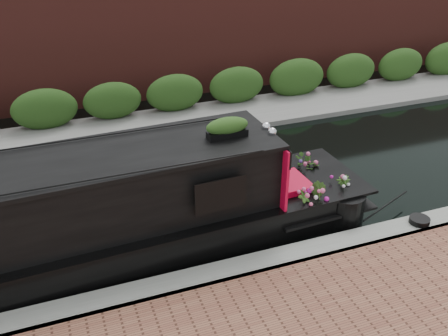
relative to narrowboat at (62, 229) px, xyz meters
name	(u,v)px	position (x,y,z in m)	size (l,w,h in m)	color
ground	(151,201)	(2.09, 1.78, -0.87)	(80.00, 80.00, 0.00)	black
near_bank_coping	(191,289)	(2.09, -1.52, -0.87)	(40.00, 0.60, 0.50)	gray
far_bank_path	(120,133)	(2.09, 5.98, -0.87)	(40.00, 2.40, 0.34)	slate
far_hedge	(115,122)	(2.09, 6.88, -0.87)	(40.00, 1.10, 2.80)	#254717
far_brick_wall	(106,101)	(2.09, 8.98, -0.87)	(40.00, 1.00, 8.00)	maroon
narrowboat	(62,229)	(0.00, 0.00, 0.00)	(12.60, 2.70, 2.93)	black
rope_fender	(355,197)	(6.67, 0.00, -0.71)	(0.33, 0.33, 0.44)	brown
coiled_mooring_rope	(419,220)	(7.29, -1.52, -0.56)	(0.44, 0.44, 0.12)	black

